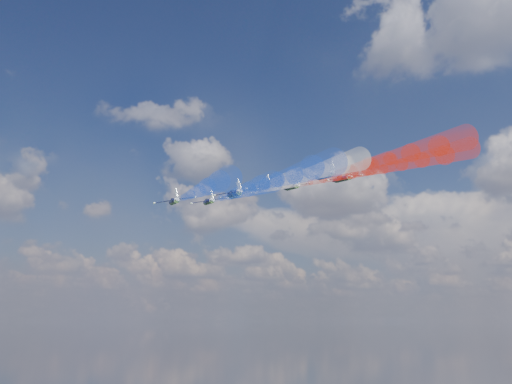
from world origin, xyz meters
The scene contains 16 objects.
jet_lead centered at (-37.83, 28.03, 149.35)m, with size 9.86×12.33×3.29m, color black, non-canonical shape.
trail_lead centered at (-15.27, 12.72, 145.97)m, with size 4.11×44.06×4.11m, color white, non-canonical shape.
jet_inner_left centered at (-31.80, 10.67, 144.13)m, with size 9.86×12.33×3.29m, color black, non-canonical shape.
trail_inner_left centered at (-9.24, -4.64, 140.75)m, with size 4.11×44.06×4.11m, color blue, non-canonical shape.
jet_inner_right centered at (-18.14, 28.13, 149.18)m, with size 9.86×12.33×3.29m, color black, non-canonical shape.
trail_inner_right centered at (4.42, 12.82, 145.80)m, with size 4.11×44.06×4.11m, color red, non-canonical shape.
jet_outer_left centered at (-28.47, -4.51, 141.32)m, with size 9.86×12.33×3.29m, color black, non-canonical shape.
trail_outer_left centered at (-5.91, -19.82, 137.94)m, with size 4.11×44.06×4.11m, color blue, non-canonical shape.
jet_center_third centered at (-16.07, 13.09, 146.01)m, with size 9.86×12.33×3.29m, color black, non-canonical shape.
trail_center_third centered at (6.49, -2.22, 142.63)m, with size 4.11×44.06×4.11m, color white, non-canonical shape.
jet_outer_right centered at (-3.75, 29.84, 149.53)m, with size 9.86×12.33×3.29m, color black, non-canonical shape.
trail_outer_right centered at (18.80, 14.53, 146.16)m, with size 4.11×44.06×4.11m, color red, non-canonical shape.
jet_rear_left centered at (-11.34, -3.33, 141.02)m, with size 9.86×12.33×3.29m, color black, non-canonical shape.
trail_rear_left centered at (11.22, -18.64, 137.64)m, with size 4.11×44.06×4.11m, color blue, non-canonical shape.
jet_rear_right centered at (0.57, 14.37, 146.61)m, with size 9.86×12.33×3.29m, color black, non-canonical shape.
trail_rear_right centered at (23.13, -0.94, 143.24)m, with size 4.11×44.06×4.11m, color red, non-canonical shape.
Camera 1 is at (66.54, -95.03, 114.42)m, focal length 40.64 mm.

